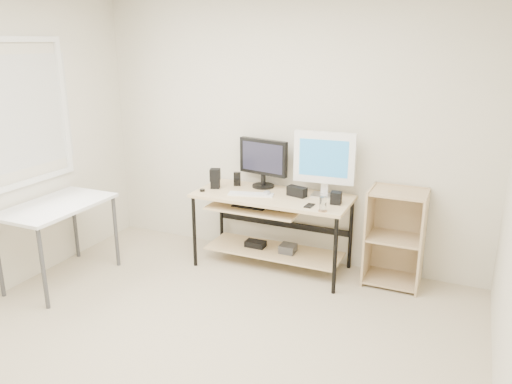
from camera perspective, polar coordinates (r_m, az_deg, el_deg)
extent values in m
cube|color=#BFB093|center=(3.77, -8.26, -18.41)|extent=(4.00, 4.00, 0.01)
cube|color=beige|center=(4.95, 3.47, 6.86)|extent=(4.00, 0.01, 2.60)
cube|color=white|center=(4.90, -25.44, 8.12)|extent=(0.01, 1.00, 1.20)
cube|color=beige|center=(4.77, 1.89, -0.49)|extent=(1.50, 0.65, 0.03)
cube|color=beige|center=(4.82, 0.00, -1.75)|extent=(0.90, 0.49, 0.02)
cube|color=beige|center=(5.02, 2.04, -6.72)|extent=(1.35, 0.46, 0.02)
cube|color=black|center=(4.83, -0.54, -1.49)|extent=(0.33, 0.22, 0.01)
cylinder|color=black|center=(4.70, 1.98, -2.07)|extent=(0.14, 0.01, 0.01)
cube|color=#3F3F41|center=(4.95, 3.67, -6.46)|extent=(0.15, 0.15, 0.08)
cube|color=black|center=(5.08, -0.06, -5.95)|extent=(0.20, 0.12, 0.06)
cylinder|color=black|center=(4.96, -7.06, -4.54)|extent=(0.04, 0.04, 0.72)
cylinder|color=black|center=(5.42, -3.98, -2.54)|extent=(0.04, 0.04, 0.72)
cylinder|color=black|center=(4.44, 9.02, -7.23)|extent=(0.04, 0.04, 0.72)
cylinder|color=black|center=(4.95, 10.76, -4.72)|extent=(0.04, 0.04, 0.72)
cube|color=white|center=(4.85, -21.88, -1.46)|extent=(0.60, 1.00, 0.03)
cylinder|color=#3F3F41|center=(5.45, -19.98, -3.47)|extent=(0.04, 0.04, 0.72)
cylinder|color=#3F3F41|center=(4.51, -23.16, -8.10)|extent=(0.04, 0.04, 0.72)
cylinder|color=#3F3F41|center=(5.11, -15.73, -4.38)|extent=(0.04, 0.04, 0.72)
cube|color=tan|center=(4.74, 12.72, -4.70)|extent=(0.02, 0.40, 0.90)
cube|color=tan|center=(4.68, 18.49, -5.45)|extent=(0.02, 0.40, 0.90)
cube|color=tan|center=(4.88, 15.93, -4.30)|extent=(0.50, 0.02, 0.90)
cube|color=tan|center=(4.87, 15.20, -9.56)|extent=(0.46, 0.38, 0.02)
cube|color=tan|center=(4.71, 15.59, -5.07)|extent=(0.46, 0.38, 0.02)
cube|color=tan|center=(4.57, 16.01, -0.06)|extent=(0.46, 0.38, 0.02)
cylinder|color=black|center=(5.02, 0.82, 0.70)|extent=(0.22, 0.22, 0.02)
cylinder|color=black|center=(5.00, 0.83, 1.43)|extent=(0.05, 0.05, 0.11)
cube|color=black|center=(4.94, 0.84, 4.02)|extent=(0.53, 0.15, 0.35)
cube|color=black|center=(4.92, 0.70, 3.95)|extent=(0.44, 0.09, 0.28)
cube|color=silver|center=(4.77, 7.65, -0.35)|extent=(0.21, 0.18, 0.02)
cylinder|color=silver|center=(4.75, 7.68, 0.41)|extent=(0.05, 0.05, 0.11)
cube|color=white|center=(4.67, 7.82, 3.92)|extent=(0.58, 0.09, 0.48)
cube|color=teal|center=(4.64, 7.71, 3.84)|extent=(0.49, 0.04, 0.39)
cube|color=white|center=(4.75, -0.59, -0.26)|extent=(0.45, 0.22, 0.02)
ellipsoid|color=#B9B9BE|center=(4.76, 1.26, -0.10)|extent=(0.10, 0.13, 0.04)
cube|color=black|center=(4.72, 4.70, 0.06)|extent=(0.20, 0.13, 0.09)
cube|color=black|center=(4.99, -4.67, 0.89)|extent=(0.11, 0.11, 0.08)
cube|color=black|center=(4.96, -4.70, 1.98)|extent=(0.13, 0.13, 0.12)
cube|color=black|center=(4.54, 9.14, -0.67)|extent=(0.10, 0.10, 0.11)
cube|color=black|center=(5.05, -2.17, 1.50)|extent=(0.08, 0.07, 0.14)
cylinder|color=black|center=(4.90, -6.16, 0.20)|extent=(0.06, 0.06, 0.02)
cube|color=black|center=(4.46, 6.13, -1.56)|extent=(0.07, 0.13, 0.01)
cylinder|color=#A6754A|center=(4.35, 7.62, -2.15)|extent=(0.10, 0.10, 0.01)
cylinder|color=white|center=(4.33, 7.65, -1.34)|extent=(0.08, 0.08, 0.12)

